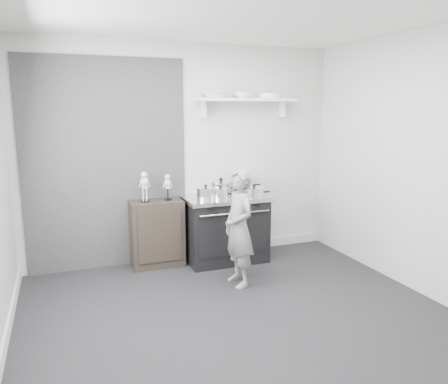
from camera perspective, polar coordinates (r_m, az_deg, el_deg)
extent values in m
plane|color=black|center=(4.25, 1.85, -15.93)|extent=(4.00, 4.00, 0.00)
cube|color=beige|center=(5.52, -5.28, 4.99)|extent=(4.00, 0.02, 2.70)
cube|color=beige|center=(2.32, 19.49, -4.13)|extent=(4.00, 0.02, 2.70)
cube|color=beige|center=(4.96, 23.87, 3.39)|extent=(0.02, 3.60, 2.70)
cube|color=silver|center=(3.87, 2.12, 22.53)|extent=(4.00, 3.60, 0.02)
cube|color=black|center=(5.35, -15.08, 3.38)|extent=(1.90, 0.02, 2.50)
cube|color=silver|center=(6.12, 4.12, -6.77)|extent=(2.00, 0.03, 0.12)
cube|color=silver|center=(4.00, -26.90, -18.13)|extent=(0.03, 3.60, 0.12)
cube|color=white|center=(5.64, 2.99, 11.96)|extent=(1.30, 0.26, 0.04)
cube|color=white|center=(5.51, -2.66, 10.74)|extent=(0.03, 0.12, 0.20)
cube|color=white|center=(5.94, 7.65, 10.68)|extent=(0.03, 0.12, 0.20)
cube|color=black|center=(5.55, 0.19, -5.02)|extent=(0.98, 0.59, 0.79)
cube|color=silver|center=(5.44, 0.19, -0.79)|extent=(1.04, 0.63, 0.05)
cube|color=black|center=(5.20, -1.09, -5.92)|extent=(0.41, 0.02, 0.51)
cube|color=black|center=(5.37, 3.69, -5.38)|extent=(0.41, 0.02, 0.51)
cylinder|color=silver|center=(5.18, 1.48, -2.82)|extent=(0.89, 0.02, 0.02)
cylinder|color=black|center=(5.07, -1.67, -2.20)|extent=(0.04, 0.03, 0.04)
cylinder|color=black|center=(5.17, 1.42, -1.93)|extent=(0.04, 0.03, 0.04)
cylinder|color=black|center=(5.29, 4.38, -1.67)|extent=(0.04, 0.03, 0.04)
cube|color=black|center=(5.43, -8.77, -5.36)|extent=(0.63, 0.37, 0.81)
imported|color=gray|center=(4.73, 1.99, -4.71)|extent=(0.34, 0.49, 1.29)
cylinder|color=white|center=(5.27, -2.40, -0.24)|extent=(0.22, 0.22, 0.12)
cylinder|color=white|center=(5.25, -2.41, 0.51)|extent=(0.23, 0.23, 0.01)
sphere|color=black|center=(5.25, -2.41, 0.80)|extent=(0.04, 0.04, 0.04)
cylinder|color=black|center=(5.32, -0.86, -0.13)|extent=(0.10, 0.02, 0.02)
cylinder|color=white|center=(5.52, -0.41, 0.45)|extent=(0.26, 0.26, 0.15)
cylinder|color=white|center=(5.51, -0.41, 1.31)|extent=(0.27, 0.27, 0.02)
sphere|color=black|center=(5.50, -0.41, 1.62)|extent=(0.05, 0.05, 0.05)
cylinder|color=black|center=(5.58, 1.23, 0.56)|extent=(0.10, 0.02, 0.02)
cylinder|color=white|center=(5.63, 2.57, 0.86)|extent=(0.30, 0.30, 0.20)
cylinder|color=white|center=(5.61, 2.58, 1.91)|extent=(0.31, 0.31, 0.02)
sphere|color=black|center=(5.61, 2.58, 2.26)|extent=(0.05, 0.05, 0.05)
cylinder|color=black|center=(5.71, 4.31, 0.98)|extent=(0.10, 0.02, 0.02)
cylinder|color=white|center=(5.38, 3.93, -0.10)|extent=(0.24, 0.24, 0.11)
cylinder|color=white|center=(5.37, 3.94, 0.55)|extent=(0.25, 0.25, 0.01)
sphere|color=black|center=(5.36, 3.94, 0.85)|extent=(0.04, 0.04, 0.04)
cylinder|color=black|center=(5.45, 5.47, 0.01)|extent=(0.10, 0.02, 0.02)
cylinder|color=white|center=(5.22, -0.47, -0.32)|extent=(0.18, 0.18, 0.13)
cylinder|color=white|center=(5.21, -0.47, 0.44)|extent=(0.19, 0.19, 0.01)
sphere|color=black|center=(5.21, -0.47, 0.69)|extent=(0.03, 0.03, 0.03)
cylinder|color=black|center=(5.27, 0.87, -0.22)|extent=(0.10, 0.02, 0.02)
imported|color=white|center=(5.48, -1.27, 12.59)|extent=(0.30, 0.30, 0.07)
imported|color=white|center=(5.62, 2.43, 12.53)|extent=(0.22, 0.22, 0.07)
cylinder|color=white|center=(5.78, 5.97, 12.40)|extent=(0.27, 0.27, 0.06)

